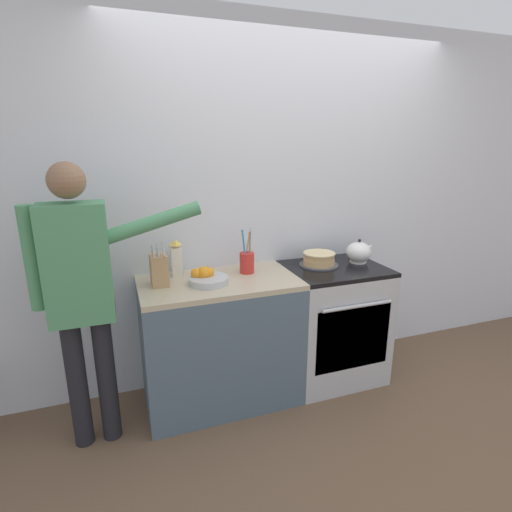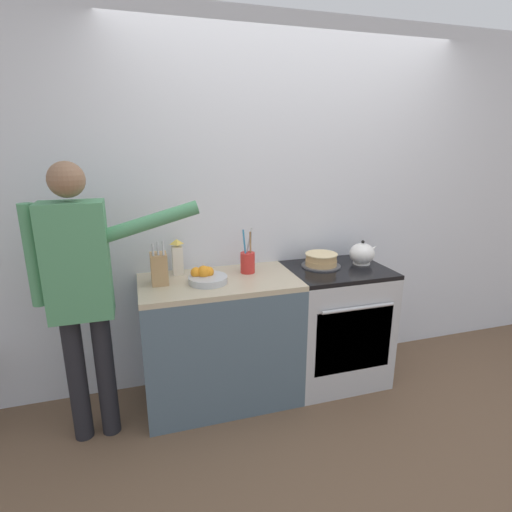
# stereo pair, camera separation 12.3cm
# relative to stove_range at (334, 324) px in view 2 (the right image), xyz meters

# --- Properties ---
(ground_plane) EXTENTS (16.00, 16.00, 0.00)m
(ground_plane) POSITION_rel_stove_range_xyz_m (-0.26, -0.29, -0.44)
(ground_plane) COLOR brown
(wall_back) EXTENTS (8.00, 0.04, 2.60)m
(wall_back) POSITION_rel_stove_range_xyz_m (-0.26, 0.31, 0.86)
(wall_back) COLOR silver
(wall_back) RESTS_ON ground_plane
(counter_cabinet) EXTENTS (1.04, 0.58, 0.88)m
(counter_cabinet) POSITION_rel_stove_range_xyz_m (-0.87, 0.00, -0.00)
(counter_cabinet) COLOR #4C6070
(counter_cabinet) RESTS_ON ground_plane
(stove_range) EXTENTS (0.71, 0.62, 0.88)m
(stove_range) POSITION_rel_stove_range_xyz_m (0.00, 0.00, 0.00)
(stove_range) COLOR #B7BABF
(stove_range) RESTS_ON ground_plane
(layer_cake) EXTENTS (0.29, 0.29, 0.10)m
(layer_cake) POSITION_rel_stove_range_xyz_m (-0.10, 0.07, 0.49)
(layer_cake) COLOR #4C4C51
(layer_cake) RESTS_ON stove_range
(tea_kettle) EXTENTS (0.23, 0.18, 0.18)m
(tea_kettle) POSITION_rel_stove_range_xyz_m (0.22, 0.05, 0.52)
(tea_kettle) COLOR white
(tea_kettle) RESTS_ON stove_range
(knife_block) EXTENTS (0.10, 0.13, 0.28)m
(knife_block) POSITION_rel_stove_range_xyz_m (-1.25, 0.04, 0.54)
(knife_block) COLOR tan
(knife_block) RESTS_ON counter_cabinet
(utensil_crock) EXTENTS (0.10, 0.10, 0.32)m
(utensil_crock) POSITION_rel_stove_range_xyz_m (-0.65, 0.09, 0.52)
(utensil_crock) COLOR red
(utensil_crock) RESTS_ON counter_cabinet
(fruit_bowl) EXTENTS (0.25, 0.25, 0.11)m
(fruit_bowl) POSITION_rel_stove_range_xyz_m (-0.96, -0.03, 0.48)
(fruit_bowl) COLOR #B7BABF
(fruit_bowl) RESTS_ON counter_cabinet
(milk_carton) EXTENTS (0.07, 0.07, 0.25)m
(milk_carton) POSITION_rel_stove_range_xyz_m (-1.12, 0.20, 0.56)
(milk_carton) COLOR white
(milk_carton) RESTS_ON counter_cabinet
(person_baker) EXTENTS (0.94, 0.20, 1.67)m
(person_baker) POSITION_rel_stove_range_xyz_m (-1.69, -0.15, 0.56)
(person_baker) COLOR black
(person_baker) RESTS_ON ground_plane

